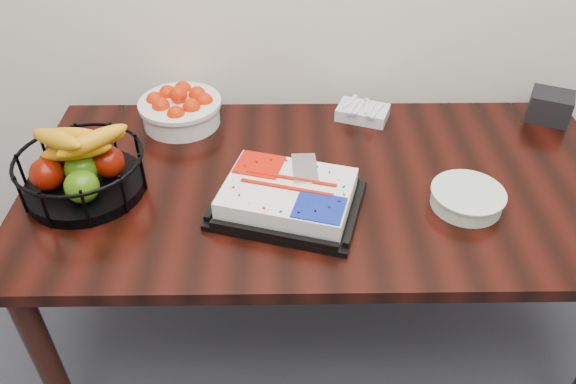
{
  "coord_description": "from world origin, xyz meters",
  "views": [
    {
      "loc": [
        -0.13,
        0.66,
        1.79
      ],
      "look_at": [
        -0.11,
        1.84,
        0.83
      ],
      "focal_mm": 35.0,
      "sensor_mm": 36.0,
      "label": 1
    }
  ],
  "objects_px": {
    "tangerine_bowl": "(180,104)",
    "cake_tray": "(288,197)",
    "table": "(323,201)",
    "plate_stack": "(467,198)",
    "fruit_basket": "(81,169)",
    "napkin_box": "(550,106)"
  },
  "relations": [
    {
      "from": "tangerine_bowl",
      "to": "cake_tray",
      "type": "bearing_deg",
      "value": -51.56
    },
    {
      "from": "table",
      "to": "tangerine_bowl",
      "type": "relative_size",
      "value": 6.44
    },
    {
      "from": "table",
      "to": "tangerine_bowl",
      "type": "xyz_separation_m",
      "value": [
        -0.47,
        0.32,
        0.16
      ]
    },
    {
      "from": "table",
      "to": "plate_stack",
      "type": "height_order",
      "value": "plate_stack"
    },
    {
      "from": "fruit_basket",
      "to": "plate_stack",
      "type": "relative_size",
      "value": 1.75
    },
    {
      "from": "napkin_box",
      "to": "cake_tray",
      "type": "bearing_deg",
      "value": -152.87
    },
    {
      "from": "fruit_basket",
      "to": "plate_stack",
      "type": "xyz_separation_m",
      "value": [
        1.1,
        -0.08,
        -0.05
      ]
    },
    {
      "from": "plate_stack",
      "to": "tangerine_bowl",
      "type": "bearing_deg",
      "value": 152.48
    },
    {
      "from": "cake_tray",
      "to": "plate_stack",
      "type": "distance_m",
      "value": 0.51
    },
    {
      "from": "cake_tray",
      "to": "fruit_basket",
      "type": "relative_size",
      "value": 1.3
    },
    {
      "from": "fruit_basket",
      "to": "napkin_box",
      "type": "distance_m",
      "value": 1.55
    },
    {
      "from": "table",
      "to": "cake_tray",
      "type": "relative_size",
      "value": 3.81
    },
    {
      "from": "fruit_basket",
      "to": "napkin_box",
      "type": "relative_size",
      "value": 2.68
    },
    {
      "from": "tangerine_bowl",
      "to": "fruit_basket",
      "type": "xyz_separation_m",
      "value": [
        -0.23,
        -0.37,
        0.0
      ]
    },
    {
      "from": "table",
      "to": "cake_tray",
      "type": "xyz_separation_m",
      "value": [
        -0.11,
        -0.13,
        0.12
      ]
    },
    {
      "from": "table",
      "to": "tangerine_bowl",
      "type": "bearing_deg",
      "value": 145.51
    },
    {
      "from": "table",
      "to": "plate_stack",
      "type": "relative_size",
      "value": 8.65
    },
    {
      "from": "cake_tray",
      "to": "tangerine_bowl",
      "type": "distance_m",
      "value": 0.58
    },
    {
      "from": "plate_stack",
      "to": "table",
      "type": "bearing_deg",
      "value": 162.11
    },
    {
      "from": "fruit_basket",
      "to": "napkin_box",
      "type": "height_order",
      "value": "fruit_basket"
    },
    {
      "from": "plate_stack",
      "to": "fruit_basket",
      "type": "bearing_deg",
      "value": 175.83
    },
    {
      "from": "plate_stack",
      "to": "napkin_box",
      "type": "relative_size",
      "value": 1.53
    }
  ]
}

